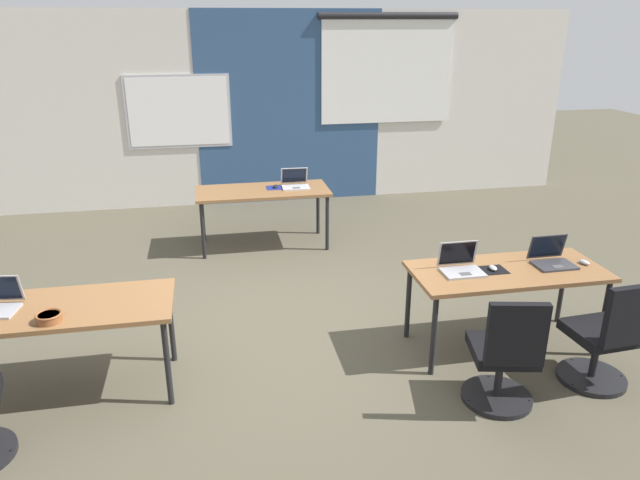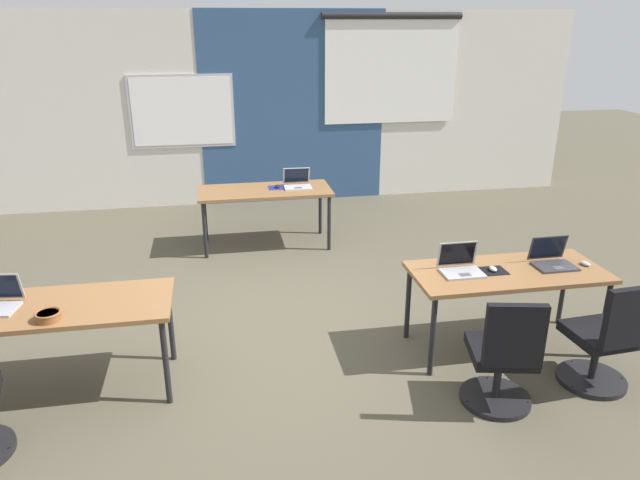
# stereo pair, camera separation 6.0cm
# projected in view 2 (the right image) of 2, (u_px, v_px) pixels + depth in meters

# --- Properties ---
(ground_plane) EXTENTS (24.00, 24.00, 0.00)m
(ground_plane) POSITION_uv_depth(u_px,v_px,m) (289.00, 330.00, 5.35)
(ground_plane) COLOR #4C4738
(back_wall_assembly) EXTENTS (10.00, 0.27, 2.80)m
(back_wall_assembly) POSITION_uv_depth(u_px,v_px,m) (253.00, 109.00, 8.71)
(back_wall_assembly) COLOR silver
(back_wall_assembly) RESTS_ON ground
(desk_near_left) EXTENTS (1.60, 0.70, 0.72)m
(desk_near_left) POSITION_uv_depth(u_px,v_px,m) (60.00, 312.00, 4.27)
(desk_near_left) COLOR brown
(desk_near_left) RESTS_ON ground
(desk_near_right) EXTENTS (1.60, 0.70, 0.72)m
(desk_near_right) POSITION_uv_depth(u_px,v_px,m) (507.00, 277.00, 4.85)
(desk_near_right) COLOR brown
(desk_near_right) RESTS_ON ground
(desk_far_center) EXTENTS (1.60, 0.70, 0.72)m
(desk_far_center) POSITION_uv_depth(u_px,v_px,m) (265.00, 194.00, 7.14)
(desk_far_center) COLOR brown
(desk_far_center) RESTS_ON ground
(laptop_near_right_inner) EXTENTS (0.33, 0.27, 0.24)m
(laptop_near_right_inner) POSITION_uv_depth(u_px,v_px,m) (461.00, 266.00, 4.78)
(laptop_near_right_inner) COLOR #9E9EA3
(laptop_near_right_inner) RESTS_ON desk_near_right
(mousepad_near_right_inner) EXTENTS (0.22, 0.19, 0.00)m
(mousepad_near_right_inner) POSITION_uv_depth(u_px,v_px,m) (493.00, 271.00, 4.82)
(mousepad_near_right_inner) COLOR black
(mousepad_near_right_inner) RESTS_ON desk_near_right
(mouse_near_right_inner) EXTENTS (0.06, 0.10, 0.03)m
(mouse_near_right_inner) POSITION_uv_depth(u_px,v_px,m) (493.00, 269.00, 4.81)
(mouse_near_right_inner) COLOR #B2B2B7
(mouse_near_right_inner) RESTS_ON mousepad_near_right_inner
(chair_near_right_inner) EXTENTS (0.52, 0.58, 0.92)m
(chair_near_right_inner) POSITION_uv_depth(u_px,v_px,m) (503.00, 362.00, 4.17)
(chair_near_right_inner) COLOR black
(chair_near_right_inner) RESTS_ON ground
(laptop_far_right) EXTENTS (0.34, 0.32, 0.23)m
(laptop_far_right) POSITION_uv_depth(u_px,v_px,m) (297.00, 183.00, 7.21)
(laptop_far_right) COLOR #B7B7BC
(laptop_far_right) RESTS_ON desk_far_center
(mousepad_far_right) EXTENTS (0.22, 0.19, 0.00)m
(mousepad_far_right) POSITION_uv_depth(u_px,v_px,m) (278.00, 188.00, 7.19)
(mousepad_far_right) COLOR navy
(mousepad_far_right) RESTS_ON desk_far_center
(mouse_far_right) EXTENTS (0.08, 0.11, 0.03)m
(mouse_far_right) POSITION_uv_depth(u_px,v_px,m) (278.00, 186.00, 7.18)
(mouse_far_right) COLOR black
(mouse_far_right) RESTS_ON mousepad_far_right
(laptop_near_right_end) EXTENTS (0.33, 0.28, 0.23)m
(laptop_near_right_end) POSITION_uv_depth(u_px,v_px,m) (552.00, 260.00, 4.91)
(laptop_near_right_end) COLOR #333338
(laptop_near_right_end) RESTS_ON desk_near_right
(mouse_near_right_end) EXTENTS (0.08, 0.11, 0.03)m
(mouse_near_right_end) POSITION_uv_depth(u_px,v_px,m) (585.00, 263.00, 4.92)
(mouse_near_right_end) COLOR #B2B2B7
(mouse_near_right_end) RESTS_ON desk_near_right
(chair_near_right_end) EXTENTS (0.52, 0.55, 0.92)m
(chair_near_right_end) POSITION_uv_depth(u_px,v_px,m) (605.00, 344.00, 4.40)
(chair_near_right_end) COLOR black
(chair_near_right_end) RESTS_ON ground
(snack_bowl) EXTENTS (0.18, 0.18, 0.06)m
(snack_bowl) POSITION_uv_depth(u_px,v_px,m) (48.00, 315.00, 4.02)
(snack_bowl) COLOR brown
(snack_bowl) RESTS_ON desk_near_left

